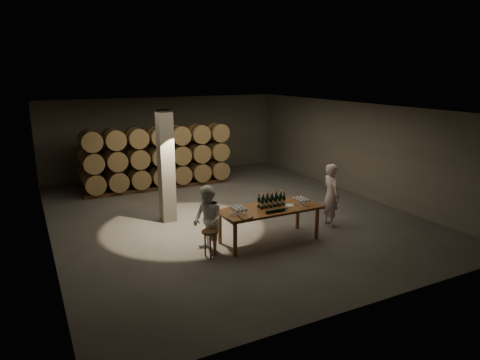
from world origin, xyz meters
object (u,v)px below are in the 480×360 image
tasting_table (269,212)px  stool (210,236)px  bottle_cluster (272,201)px  notebook_near (246,218)px  person_woman (208,220)px  person_man (331,195)px  plate (289,205)px

tasting_table → stool: tasting_table is taller
bottle_cluster → tasting_table: bearing=-144.8°
tasting_table → notebook_near: bearing=-154.0°
notebook_near → bottle_cluster: bearing=7.2°
person_woman → person_man: bearing=87.3°
notebook_near → person_woman: 0.91m
tasting_table → person_man: bearing=5.6°
person_woman → stool: bearing=-17.4°
stool → notebook_near: bearing=-17.3°
plate → person_man: person_man is taller
tasting_table → notebook_near: (-0.90, -0.44, 0.12)m
plate → stool: 2.27m
bottle_cluster → notebook_near: bottle_cluster is taller
person_man → plate: bearing=104.9°
person_man → tasting_table: bearing=99.9°
tasting_table → person_woman: 1.66m
bottle_cluster → person_man: size_ratio=0.41×
plate → stool: size_ratio=0.41×
person_man → person_woman: (-3.79, -0.16, -0.07)m
plate → person_woman: person_woman is taller
bottle_cluster → stool: (-1.82, -0.26, -0.50)m
tasting_table → notebook_near: 1.01m
stool → person_man: (3.84, 0.40, 0.36)m
tasting_table → stool: size_ratio=4.03×
bottle_cluster → stool: 1.91m
plate → person_woman: size_ratio=0.16×
stool → person_man: person_man is taller
tasting_table → person_man: person_man is taller
tasting_table → person_man: (2.13, 0.21, 0.09)m
bottle_cluster → person_woman: bearing=-179.0°
notebook_near → person_woman: (-0.76, 0.49, -0.09)m
tasting_table → bottle_cluster: (0.11, 0.08, 0.23)m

